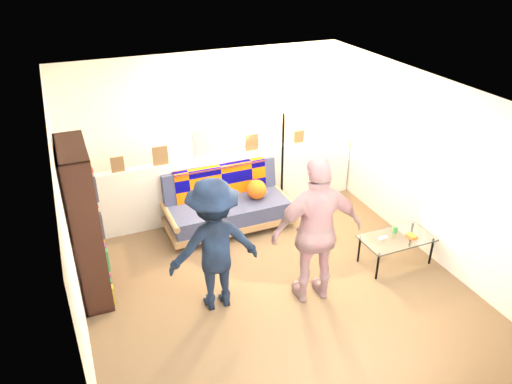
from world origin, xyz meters
TOP-DOWN VIEW (x-y plane):
  - ground at (0.00, 0.00)m, footprint 5.00×5.00m
  - room_shell at (0.00, 0.47)m, footprint 4.60×5.05m
  - half_wall_ledge at (0.00, 1.80)m, footprint 4.45×0.15m
  - ledge_decor at (-0.23, 1.78)m, footprint 2.97×0.02m
  - futon_sofa at (-0.04, 1.41)m, footprint 1.87×0.93m
  - bookshelf at (-2.08, 0.58)m, footprint 0.32×0.96m
  - coffee_table at (1.70, -0.35)m, footprint 0.95×0.53m
  - floor_lamp at (0.95, 1.63)m, footprint 0.35×0.31m
  - person_left at (-0.76, -0.21)m, footprint 1.07×0.64m
  - person_right at (0.37, -0.54)m, footprint 1.12×0.57m

SIDE VIEW (x-z plane):
  - ground at x=0.00m, z-range 0.00..0.00m
  - futon_sofa at x=-0.04m, z-range -0.03..0.77m
  - coffee_table at x=1.70m, z-range 0.12..0.62m
  - half_wall_ledge at x=0.00m, z-range 0.00..1.00m
  - person_left at x=-0.76m, z-range 0.00..1.64m
  - bookshelf at x=-2.08m, z-range -0.06..1.86m
  - person_right at x=0.37m, z-range 0.00..1.84m
  - ledge_decor at x=-0.23m, z-range 0.95..1.40m
  - floor_lamp at x=0.95m, z-range 0.35..2.02m
  - room_shell at x=0.00m, z-range 0.45..2.90m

